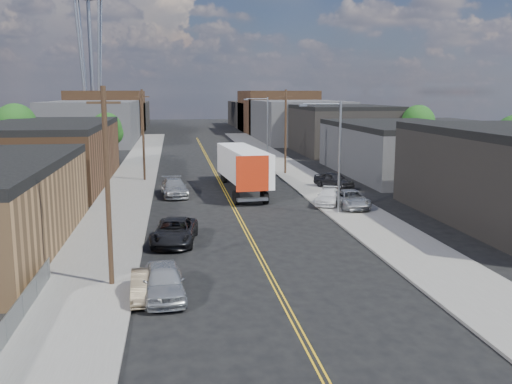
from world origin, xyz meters
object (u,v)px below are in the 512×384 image
object	(u,v)px
car_left_c	(175,231)
car_left_a	(164,281)
car_right_lot_b	(328,197)
car_left_b	(146,285)
car_ahead_truck	(252,166)
car_left_d	(174,188)
semi_truck	(241,166)
car_right_lot_c	(334,180)
car_right_lot_a	(351,199)

from	to	relation	value
car_left_c	car_left_a	bearing A→B (deg)	-85.88
car_left_a	car_right_lot_b	size ratio (longest dim) A/B	1.08
car_left_b	car_ahead_truck	bearing A→B (deg)	73.37
car_left_c	car_left_d	world-z (taller)	car_left_d
car_left_b	car_left_d	size ratio (longest dim) A/B	0.70
car_left_a	car_left_b	world-z (taller)	car_left_a
semi_truck	car_right_lot_b	bearing A→B (deg)	-58.72
car_right_lot_c	car_ahead_truck	distance (m)	14.73
car_left_b	car_right_lot_b	distance (m)	25.34
car_left_c	car_right_lot_b	distance (m)	17.01
car_right_lot_a	car_left_a	bearing A→B (deg)	-127.45
semi_truck	car_right_lot_b	size ratio (longest dim) A/B	3.80
semi_truck	car_ahead_truck	xyz separation A→B (m)	(2.81, 12.48, -1.67)
car_left_b	car_right_lot_c	bearing A→B (deg)	56.75
semi_truck	car_right_lot_a	world-z (taller)	semi_truck
car_right_lot_a	car_left_c	bearing A→B (deg)	-147.30
semi_truck	car_ahead_truck	distance (m)	12.90
car_right_lot_a	car_right_lot_c	distance (m)	10.01
car_ahead_truck	semi_truck	bearing A→B (deg)	-102.30
car_left_d	car_right_lot_a	bearing A→B (deg)	-34.99
car_ahead_truck	car_right_lot_b	bearing A→B (deg)	-79.68
car_left_c	car_right_lot_c	distance (m)	24.72
car_left_a	car_left_c	xyz separation A→B (m)	(0.56, 10.00, -0.03)
semi_truck	car_left_b	distance (m)	30.69
car_ahead_truck	car_left_d	bearing A→B (deg)	-122.16
car_left_a	car_right_lot_a	size ratio (longest dim) A/B	0.93
car_left_d	car_right_lot_b	bearing A→B (deg)	-31.73
semi_truck	car_right_lot_a	bearing A→B (deg)	-58.22
car_right_lot_b	car_ahead_truck	distance (m)	21.65
car_right_lot_b	car_right_lot_c	size ratio (longest dim) A/B	0.95
car_left_a	car_left_d	distance (m)	27.23
car_left_b	car_left_c	distance (m)	10.08
car_left_c	car_right_lot_a	size ratio (longest dim) A/B	1.10
semi_truck	car_right_lot_a	distance (m)	13.42
car_right_lot_a	car_right_lot_c	world-z (taller)	car_right_lot_c
car_ahead_truck	car_left_c	bearing A→B (deg)	-106.06
car_left_a	car_left_d	world-z (taller)	car_left_a
car_left_d	car_right_lot_b	distance (m)	14.71
semi_truck	car_left_a	xyz separation A→B (m)	(-7.22, -29.57, -1.67)
car_left_a	car_left_c	size ratio (longest dim) A/B	0.85
car_left_b	car_left_c	bearing A→B (deg)	79.88
car_right_lot_a	car_right_lot_b	world-z (taller)	car_right_lot_a
semi_truck	car_left_d	bearing A→B (deg)	-165.81
car_right_lot_c	car_left_c	bearing A→B (deg)	-156.77
car_left_d	car_right_lot_b	size ratio (longest dim) A/B	1.27
car_left_c	car_left_d	distance (m)	17.22
car_left_b	car_right_lot_b	bearing A→B (deg)	52.68
car_right_lot_a	car_ahead_truck	xyz separation A→B (m)	(-5.20, 23.13, -0.05)
car_right_lot_b	car_ahead_truck	world-z (taller)	car_ahead_truck
semi_truck	car_ahead_truck	bearing A→B (deg)	72.09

